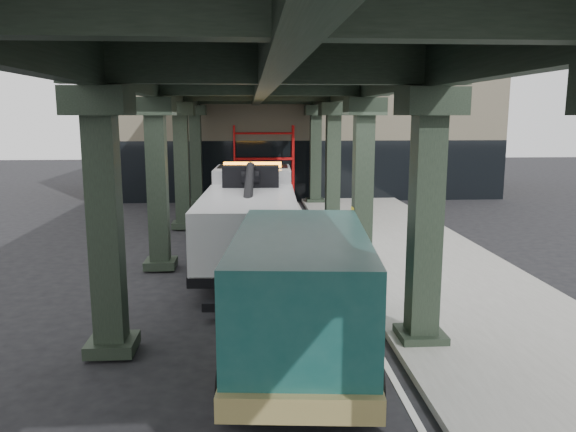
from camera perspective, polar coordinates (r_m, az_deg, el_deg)
name	(u,v)px	position (r m, az deg, el deg)	size (l,w,h in m)	color
ground	(279,287)	(15.03, -0.93, -7.24)	(90.00, 90.00, 0.00)	black
sidewalk	(422,262)	(17.70, 13.47, -4.57)	(5.00, 40.00, 0.15)	gray
lane_stripe	(331,266)	(17.10, 4.44, -5.08)	(0.12, 38.00, 0.01)	silver
viaduct	(261,81)	(16.35, -2.80, 13.55)	(7.40, 32.00, 6.40)	black
building	(294,124)	(34.43, 0.64, 9.36)	(22.00, 10.00, 8.00)	#C6B793
scaffolding	(264,162)	(29.07, -2.47, 5.46)	(3.08, 0.88, 4.00)	red
tow_truck	(251,212)	(17.65, -3.80, 0.36)	(3.10, 9.45, 3.06)	black
towed_van	(301,291)	(10.32, 1.33, -7.62)	(2.96, 6.35, 2.50)	#134743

